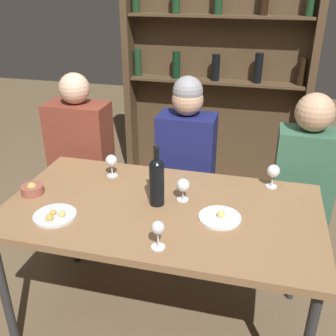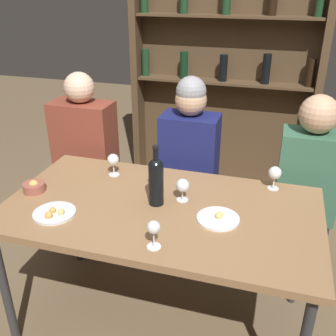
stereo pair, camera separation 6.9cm
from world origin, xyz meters
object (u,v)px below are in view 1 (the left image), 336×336
(wine_glass_0, at_px, (273,172))
(food_plate_1, at_px, (55,215))
(seated_person_center, at_px, (186,176))
(seated_person_right, at_px, (301,194))
(wine_glass_2, at_px, (183,186))
(food_plate_0, at_px, (220,217))
(wine_glass_3, at_px, (111,161))
(snack_bowl, at_px, (32,189))
(wine_bottle, at_px, (157,179))
(wine_glass_1, at_px, (158,229))
(seated_person_left, at_px, (83,168))

(wine_glass_0, relative_size, food_plate_1, 0.64)
(seated_person_center, relative_size, seated_person_right, 1.04)
(wine_glass_2, bearing_deg, food_plate_0, -31.51)
(wine_glass_2, distance_m, wine_glass_3, 0.47)
(wine_glass_2, distance_m, snack_bowl, 0.77)
(seated_person_center, bearing_deg, wine_glass_2, -80.13)
(wine_bottle, distance_m, seated_person_center, 0.66)
(wine_bottle, distance_m, wine_glass_3, 0.40)
(food_plate_1, relative_size, seated_person_center, 0.16)
(wine_glass_3, bearing_deg, wine_bottle, -35.00)
(wine_glass_1, height_order, snack_bowl, wine_glass_1)
(wine_glass_0, bearing_deg, wine_glass_2, -149.67)
(wine_glass_3, height_order, snack_bowl, wine_glass_3)
(wine_bottle, bearing_deg, wine_glass_3, 145.00)
(wine_glass_1, height_order, food_plate_1, wine_glass_1)
(seated_person_left, bearing_deg, seated_person_right, 0.00)
(wine_bottle, relative_size, seated_person_left, 0.25)
(snack_bowl, bearing_deg, wine_glass_1, -20.12)
(food_plate_1, distance_m, seated_person_right, 1.44)
(wine_glass_0, height_order, food_plate_1, wine_glass_0)
(wine_glass_1, relative_size, food_plate_1, 0.63)
(wine_glass_0, bearing_deg, wine_bottle, -149.64)
(seated_person_center, bearing_deg, snack_bowl, -135.36)
(seated_person_left, bearing_deg, wine_glass_3, -44.75)
(food_plate_0, height_order, seated_person_right, seated_person_right)
(seated_person_right, bearing_deg, food_plate_0, -122.36)
(seated_person_left, distance_m, seated_person_right, 1.43)
(seated_person_left, relative_size, seated_person_right, 1.03)
(wine_bottle, relative_size, food_plate_0, 1.56)
(wine_glass_3, xyz_separation_m, snack_bowl, (-0.32, -0.29, -0.06))
(wine_glass_2, relative_size, food_plate_1, 0.59)
(wine_glass_1, height_order, seated_person_center, seated_person_center)
(wine_glass_3, distance_m, seated_person_center, 0.56)
(wine_bottle, relative_size, food_plate_1, 1.54)
(food_plate_1, bearing_deg, wine_glass_2, 28.93)
(wine_glass_3, bearing_deg, seated_person_center, 47.07)
(wine_glass_3, xyz_separation_m, seated_person_right, (1.06, 0.37, -0.27))
(wine_glass_0, xyz_separation_m, seated_person_center, (-0.52, 0.28, -0.23))
(snack_bowl, relative_size, seated_person_center, 0.09)
(snack_bowl, relative_size, seated_person_left, 0.09)
(wine_glass_0, bearing_deg, seated_person_right, 56.01)
(food_plate_1, xyz_separation_m, snack_bowl, (-0.22, 0.17, 0.02))
(wine_glass_1, height_order, wine_glass_3, wine_glass_3)
(wine_glass_2, xyz_separation_m, seated_person_center, (-0.09, 0.53, -0.22))
(snack_bowl, xyz_separation_m, seated_person_right, (1.38, 0.66, -0.20))
(snack_bowl, bearing_deg, food_plate_1, -37.98)
(wine_glass_2, height_order, wine_glass_3, wine_glass_3)
(wine_bottle, relative_size, wine_glass_3, 2.41)
(seated_person_left, height_order, seated_person_center, seated_person_center)
(wine_glass_2, xyz_separation_m, seated_person_right, (0.62, 0.53, -0.26))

